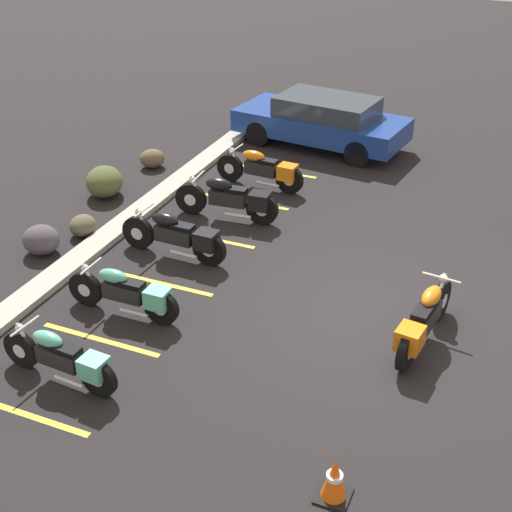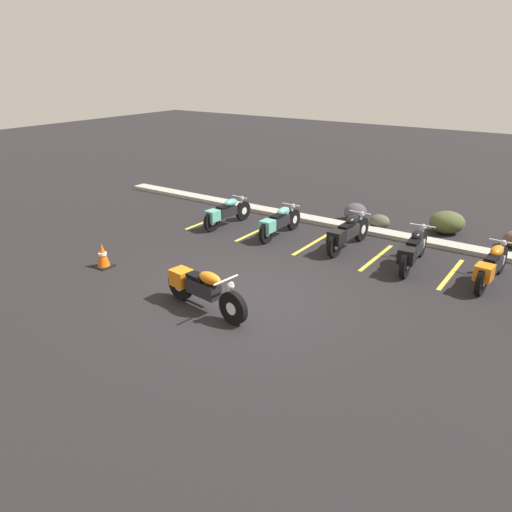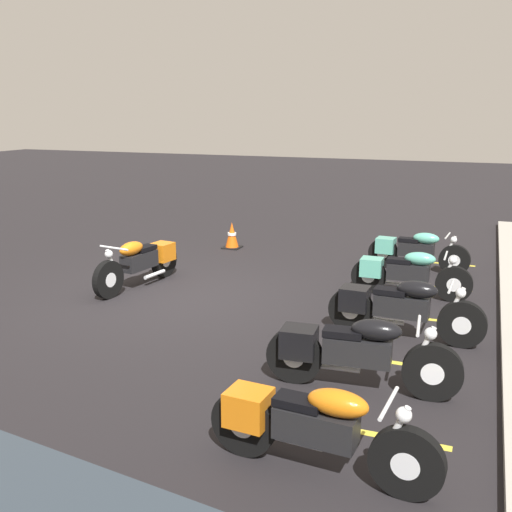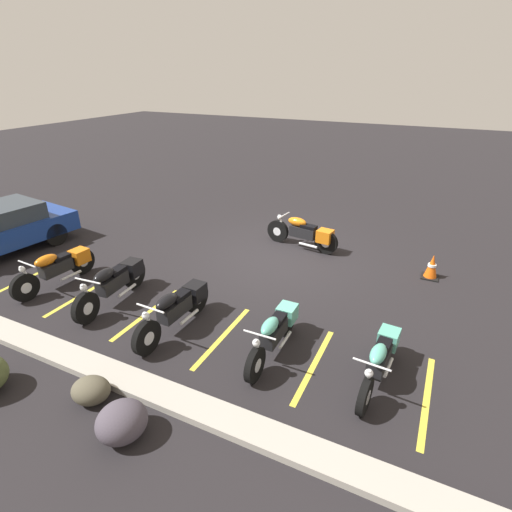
{
  "view_description": "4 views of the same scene",
  "coord_description": "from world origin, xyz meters",
  "px_view_note": "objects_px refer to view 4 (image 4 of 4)",
  "views": [
    {
      "loc": [
        -9.55,
        -2.01,
        6.63
      ],
      "look_at": [
        -0.25,
        1.96,
        0.86
      ],
      "focal_mm": 50.0,
      "sensor_mm": 36.0,
      "label": 1
    },
    {
      "loc": [
        5.52,
        -7.59,
        4.66
      ],
      "look_at": [
        -0.27,
        0.83,
        0.62
      ],
      "focal_mm": 35.0,
      "sensor_mm": 36.0,
      "label": 2
    },
    {
      "loc": [
        8.66,
        4.9,
        3.15
      ],
      "look_at": [
        0.04,
        1.55,
        0.87
      ],
      "focal_mm": 42.0,
      "sensor_mm": 36.0,
      "label": 3
    },
    {
      "loc": [
        -3.7,
        9.08,
        4.66
      ],
      "look_at": [
        -0.01,
        1.46,
        0.65
      ],
      "focal_mm": 28.0,
      "sensor_mm": 36.0,
      "label": 4
    }
  ],
  "objects_px": {
    "parked_bike_0": "(380,358)",
    "parked_bike_3": "(115,282)",
    "motorcycle_orange_featured": "(305,233)",
    "traffic_cone": "(432,267)",
    "parked_bike_2": "(177,308)",
    "landscape_rock_3": "(122,422)",
    "parked_bike_1": "(275,331)",
    "landscape_rock_2": "(91,390)",
    "parked_bike_4": "(59,267)"
  },
  "relations": [
    {
      "from": "parked_bike_0",
      "to": "landscape_rock_2",
      "type": "relative_size",
      "value": 3.36
    },
    {
      "from": "landscape_rock_3",
      "to": "parked_bike_3",
      "type": "bearing_deg",
      "value": -45.35
    },
    {
      "from": "traffic_cone",
      "to": "parked_bike_2",
      "type": "bearing_deg",
      "value": 45.55
    },
    {
      "from": "parked_bike_3",
      "to": "landscape_rock_2",
      "type": "bearing_deg",
      "value": 31.8
    },
    {
      "from": "parked_bike_1",
      "to": "landscape_rock_3",
      "type": "xyz_separation_m",
      "value": [
        1.15,
        2.62,
        -0.15
      ]
    },
    {
      "from": "parked_bike_2",
      "to": "landscape_rock_3",
      "type": "height_order",
      "value": "parked_bike_2"
    },
    {
      "from": "motorcycle_orange_featured",
      "to": "landscape_rock_3",
      "type": "bearing_deg",
      "value": 97.2
    },
    {
      "from": "landscape_rock_2",
      "to": "parked_bike_2",
      "type": "bearing_deg",
      "value": -91.3
    },
    {
      "from": "parked_bike_3",
      "to": "traffic_cone",
      "type": "xyz_separation_m",
      "value": [
        -6.13,
        -4.15,
        -0.18
      ]
    },
    {
      "from": "parked_bike_2",
      "to": "traffic_cone",
      "type": "bearing_deg",
      "value": 137.58
    },
    {
      "from": "parked_bike_4",
      "to": "landscape_rock_2",
      "type": "distance_m",
      "value": 4.25
    },
    {
      "from": "parked_bike_0",
      "to": "parked_bike_1",
      "type": "distance_m",
      "value": 1.81
    },
    {
      "from": "parked_bike_0",
      "to": "traffic_cone",
      "type": "bearing_deg",
      "value": 177.39
    },
    {
      "from": "motorcycle_orange_featured",
      "to": "landscape_rock_2",
      "type": "xyz_separation_m",
      "value": [
        0.99,
        6.89,
        -0.25
      ]
    },
    {
      "from": "landscape_rock_2",
      "to": "traffic_cone",
      "type": "xyz_separation_m",
      "value": [
        -4.36,
        -6.56,
        0.08
      ]
    },
    {
      "from": "motorcycle_orange_featured",
      "to": "parked_bike_2",
      "type": "height_order",
      "value": "motorcycle_orange_featured"
    },
    {
      "from": "parked_bike_2",
      "to": "parked_bike_4",
      "type": "height_order",
      "value": "parked_bike_2"
    },
    {
      "from": "traffic_cone",
      "to": "parked_bike_0",
      "type": "bearing_deg",
      "value": 83.11
    },
    {
      "from": "parked_bike_1",
      "to": "parked_bike_2",
      "type": "relative_size",
      "value": 0.93
    },
    {
      "from": "parked_bike_1",
      "to": "parked_bike_3",
      "type": "relative_size",
      "value": 0.92
    },
    {
      "from": "landscape_rock_3",
      "to": "traffic_cone",
      "type": "distance_m",
      "value": 7.68
    },
    {
      "from": "parked_bike_1",
      "to": "traffic_cone",
      "type": "bearing_deg",
      "value": 151.26
    },
    {
      "from": "motorcycle_orange_featured",
      "to": "parked_bike_3",
      "type": "bearing_deg",
      "value": 66.28
    },
    {
      "from": "motorcycle_orange_featured",
      "to": "parked_bike_2",
      "type": "bearing_deg",
      "value": 86.65
    },
    {
      "from": "parked_bike_1",
      "to": "parked_bike_4",
      "type": "xyz_separation_m",
      "value": [
        5.54,
        -0.08,
        0.02
      ]
    },
    {
      "from": "parked_bike_0",
      "to": "landscape_rock_3",
      "type": "relative_size",
      "value": 2.8
    },
    {
      "from": "landscape_rock_2",
      "to": "traffic_cone",
      "type": "relative_size",
      "value": 0.98
    },
    {
      "from": "motorcycle_orange_featured",
      "to": "landscape_rock_3",
      "type": "distance_m",
      "value": 7.18
    },
    {
      "from": "parked_bike_0",
      "to": "parked_bike_3",
      "type": "height_order",
      "value": "parked_bike_3"
    },
    {
      "from": "parked_bike_3",
      "to": "parked_bike_4",
      "type": "height_order",
      "value": "parked_bike_3"
    },
    {
      "from": "parked_bike_0",
      "to": "landscape_rock_3",
      "type": "bearing_deg",
      "value": -43.34
    },
    {
      "from": "motorcycle_orange_featured",
      "to": "parked_bike_3",
      "type": "relative_size",
      "value": 0.98
    },
    {
      "from": "landscape_rock_3",
      "to": "traffic_cone",
      "type": "xyz_separation_m",
      "value": [
        -3.46,
        -6.85,
        0.01
      ]
    },
    {
      "from": "traffic_cone",
      "to": "parked_bike_4",
      "type": "bearing_deg",
      "value": 27.86
    },
    {
      "from": "traffic_cone",
      "to": "landscape_rock_2",
      "type": "bearing_deg",
      "value": 56.4
    },
    {
      "from": "parked_bike_2",
      "to": "parked_bike_0",
      "type": "bearing_deg",
      "value": 95.63
    },
    {
      "from": "parked_bike_3",
      "to": "traffic_cone",
      "type": "bearing_deg",
      "value": 119.61
    },
    {
      "from": "motorcycle_orange_featured",
      "to": "landscape_rock_2",
      "type": "distance_m",
      "value": 6.96
    },
    {
      "from": "parked_bike_0",
      "to": "parked_bike_4",
      "type": "relative_size",
      "value": 0.93
    },
    {
      "from": "parked_bike_1",
      "to": "parked_bike_2",
      "type": "distance_m",
      "value": 2.01
    },
    {
      "from": "parked_bike_3",
      "to": "landscape_rock_3",
      "type": "height_order",
      "value": "parked_bike_3"
    },
    {
      "from": "parked_bike_3",
      "to": "landscape_rock_2",
      "type": "distance_m",
      "value": 3.0
    },
    {
      "from": "parked_bike_0",
      "to": "landscape_rock_2",
      "type": "distance_m",
      "value": 4.55
    },
    {
      "from": "parked_bike_4",
      "to": "parked_bike_2",
      "type": "bearing_deg",
      "value": 90.34
    },
    {
      "from": "parked_bike_0",
      "to": "parked_bike_2",
      "type": "xyz_separation_m",
      "value": [
        3.81,
        0.24,
        0.04
      ]
    },
    {
      "from": "motorcycle_orange_featured",
      "to": "parked_bike_4",
      "type": "bearing_deg",
      "value": 52.87
    },
    {
      "from": "motorcycle_orange_featured",
      "to": "traffic_cone",
      "type": "distance_m",
      "value": 3.39
    },
    {
      "from": "parked_bike_3",
      "to": "landscape_rock_2",
      "type": "relative_size",
      "value": 3.74
    },
    {
      "from": "parked_bike_2",
      "to": "landscape_rock_3",
      "type": "relative_size",
      "value": 3.06
    },
    {
      "from": "parked_bike_0",
      "to": "parked_bike_3",
      "type": "xyz_separation_m",
      "value": [
        5.63,
        -0.0,
        0.05
      ]
    }
  ]
}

